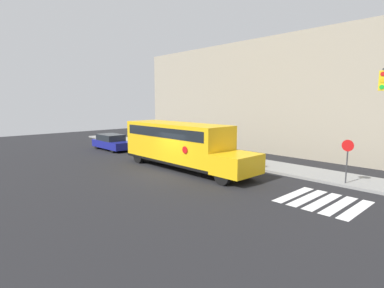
% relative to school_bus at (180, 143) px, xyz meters
% --- Properties ---
extents(ground_plane, '(60.00, 60.00, 0.00)m').
position_rel_school_bus_xyz_m(ground_plane, '(0.67, -1.82, -1.73)').
color(ground_plane, black).
extents(sidewalk_strip, '(44.00, 3.00, 0.15)m').
position_rel_school_bus_xyz_m(sidewalk_strip, '(0.67, 4.68, -1.65)').
color(sidewalk_strip, gray).
rests_on(sidewalk_strip, ground).
extents(building_backdrop, '(32.00, 4.00, 9.81)m').
position_rel_school_bus_xyz_m(building_backdrop, '(0.67, 11.18, 3.18)').
color(building_backdrop, '#9E937F').
rests_on(building_backdrop, ground).
extents(crosswalk_stripes, '(3.30, 3.20, 0.01)m').
position_rel_school_bus_xyz_m(crosswalk_stripes, '(9.56, 0.18, -1.72)').
color(crosswalk_stripes, white).
rests_on(crosswalk_stripes, ground).
extents(school_bus, '(10.41, 2.57, 3.02)m').
position_rel_school_bus_xyz_m(school_bus, '(0.00, 0.00, 0.00)').
color(school_bus, yellow).
rests_on(school_bus, ground).
extents(parked_car, '(4.62, 1.84, 1.43)m').
position_rel_school_bus_xyz_m(parked_car, '(-10.28, 0.48, -1.01)').
color(parked_car, navy).
rests_on(parked_car, ground).
extents(stop_sign, '(0.61, 0.10, 2.48)m').
position_rel_school_bus_xyz_m(stop_sign, '(9.27, 3.58, -0.13)').
color(stop_sign, '#38383A').
rests_on(stop_sign, ground).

